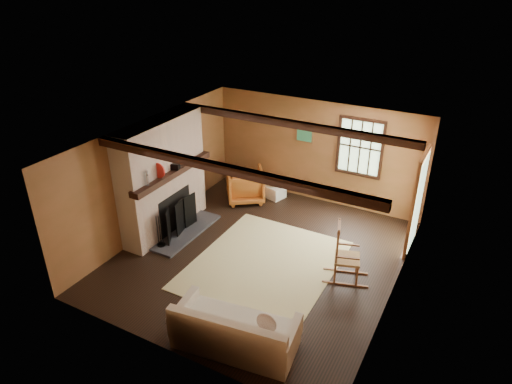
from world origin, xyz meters
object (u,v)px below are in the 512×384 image
Objects in this scene: fireplace at (164,181)px; armchair at (245,185)px; rocking_chair at (345,256)px; sofa at (235,334)px; laundry_basket at (274,191)px.

fireplace reaches higher than armchair.
rocking_chair reaches higher than sofa.
fireplace is 4.80× the size of laundry_basket.
sofa is 4.88m from laundry_basket.
laundry_basket is at bearing 102.06° from sofa.
armchair is (-3.04, 1.79, -0.08)m from rocking_chair.
rocking_chair is 2.24× the size of laundry_basket.
laundry_basket is (-2.51, 2.26, -0.32)m from rocking_chair.
rocking_chair is at bearing -41.91° from laundry_basket.
laundry_basket is 0.74m from armchair.
sofa is (2.99, -2.23, -0.84)m from fireplace.
fireplace is 2.80× the size of armchair.
armchair is at bearing 66.75° from fireplace.
sofa is 4.67m from armchair.
fireplace is at bearing 135.63° from sofa.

